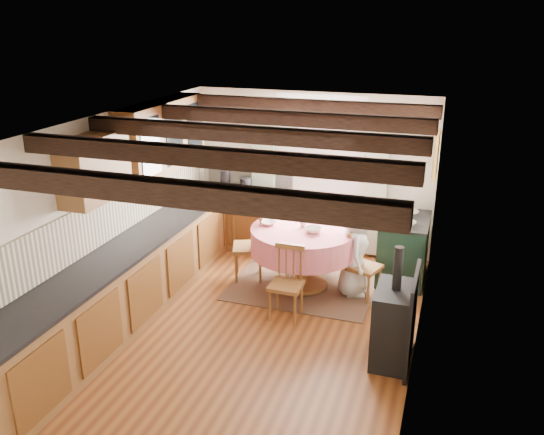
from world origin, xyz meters
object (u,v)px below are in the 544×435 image
(child_far, at_px, (314,233))
(cup, at_px, (303,223))
(child_right, at_px, (354,251))
(chair_left, at_px, (248,245))
(aga_range, at_px, (403,248))
(dining_table, at_px, (303,258))
(chair_right, at_px, (365,265))
(cast_iron_stove, at_px, (395,305))
(chair_near, at_px, (286,283))

(child_far, xyz_separation_m, cup, (0.00, -0.61, 0.36))
(child_right, bearing_deg, chair_left, 74.05)
(aga_range, height_order, child_far, child_far)
(dining_table, xyz_separation_m, aga_range, (1.23, 0.68, 0.03))
(chair_right, bearing_deg, cast_iron_stove, -140.14)
(chair_right, xyz_separation_m, child_far, (-0.84, 0.70, 0.07))
(cast_iron_stove, distance_m, child_right, 1.53)
(child_far, bearing_deg, cast_iron_stove, 137.94)
(dining_table, height_order, aga_range, aga_range)
(dining_table, relative_size, chair_left, 1.39)
(chair_left, distance_m, cup, 0.85)
(dining_table, xyz_separation_m, chair_left, (-0.78, 0.02, 0.08))
(chair_left, bearing_deg, dining_table, 68.77)
(chair_near, bearing_deg, child_right, 53.04)
(chair_near, xyz_separation_m, cup, (-0.05, 0.90, 0.43))
(dining_table, bearing_deg, chair_near, -88.74)
(chair_left, xyz_separation_m, child_far, (0.75, 0.65, 0.02))
(dining_table, height_order, cup, cup)
(aga_range, xyz_separation_m, cup, (-1.25, -0.62, 0.44))
(chair_right, distance_m, aga_range, 0.82)
(chair_near, distance_m, child_right, 1.08)
(cast_iron_stove, xyz_separation_m, cup, (-1.36, 1.42, 0.23))
(dining_table, distance_m, child_far, 0.68)
(child_far, distance_m, cup, 0.71)
(dining_table, xyz_separation_m, cup, (-0.03, 0.06, 0.46))
(child_right, relative_size, cup, 11.95)
(chair_right, height_order, aga_range, chair_right)
(chair_left, bearing_deg, cup, 73.55)
(child_far, bearing_deg, aga_range, -165.45)
(chair_right, distance_m, cast_iron_stove, 1.44)
(chair_left, distance_m, child_right, 1.45)
(dining_table, distance_m, child_right, 0.69)
(child_far, height_order, child_right, child_right)
(dining_table, bearing_deg, child_far, 92.35)
(chair_near, xyz_separation_m, cast_iron_stove, (1.32, -0.52, 0.20))
(chair_near, bearing_deg, child_far, 91.93)
(aga_range, bearing_deg, cast_iron_stove, -86.91)
(child_far, xyz_separation_m, child_right, (0.69, -0.65, 0.09))
(chair_left, bearing_deg, cast_iron_stove, 37.37)
(child_right, height_order, cup, child_right)
(chair_left, height_order, child_right, child_right)
(chair_right, xyz_separation_m, cup, (-0.84, 0.09, 0.43))
(child_far, relative_size, child_right, 0.86)
(dining_table, relative_size, cast_iron_stove, 1.07)
(child_far, bearing_deg, child_right, 150.66)
(child_right, bearing_deg, aga_range, -55.95)
(chair_right, relative_size, child_right, 0.74)
(chair_left, bearing_deg, chair_near, 23.45)
(aga_range, bearing_deg, cup, -153.69)
(cup, bearing_deg, chair_near, -87.12)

